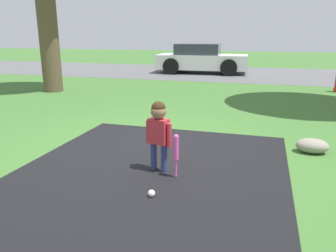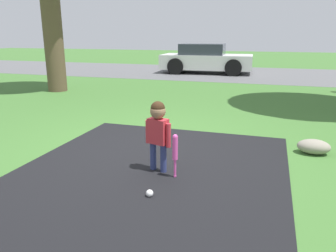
# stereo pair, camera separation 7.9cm
# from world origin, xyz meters

# --- Properties ---
(ground_plane) EXTENTS (60.00, 60.00, 0.00)m
(ground_plane) POSITION_xyz_m (0.00, 0.00, 0.00)
(ground_plane) COLOR #3D6B2D
(driveway_strip) EXTENTS (3.27, 7.00, 0.01)m
(driveway_strip) POSITION_xyz_m (0.37, -2.50, 0.00)
(driveway_strip) COLOR black
(driveway_strip) RESTS_ON ground
(street_strip) EXTENTS (40.00, 6.00, 0.01)m
(street_strip) POSITION_xyz_m (0.00, 10.12, 0.00)
(street_strip) COLOR #59595B
(street_strip) RESTS_ON ground
(child) EXTENTS (0.35, 0.19, 0.88)m
(child) POSITION_xyz_m (0.46, -0.83, 0.57)
(child) COLOR navy
(child) RESTS_ON ground
(baseball_bat) EXTENTS (0.06, 0.06, 0.53)m
(baseball_bat) POSITION_xyz_m (0.71, -0.96, 0.34)
(baseball_bat) COLOR #E54CA5
(baseball_bat) RESTS_ON ground
(sports_ball) EXTENTS (0.08, 0.08, 0.08)m
(sports_ball) POSITION_xyz_m (0.59, -1.50, 0.04)
(sports_ball) COLOR white
(sports_ball) RESTS_ON ground
(parked_car) EXTENTS (3.95, 2.11, 1.25)m
(parked_car) POSITION_xyz_m (-1.07, 9.90, 0.60)
(parked_car) COLOR silver
(parked_car) RESTS_ON ground
(edging_rock) EXTENTS (0.45, 0.31, 0.21)m
(edging_rock) POSITION_xyz_m (2.36, 0.40, 0.10)
(edging_rock) COLOR gray
(edging_rock) RESTS_ON ground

